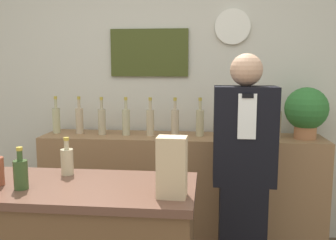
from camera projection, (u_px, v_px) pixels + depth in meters
name	position (u px, v px, depth m)	size (l,w,h in m)	color
back_wall	(167.00, 84.00, 3.30)	(5.20, 0.09, 2.70)	beige
back_shelf	(181.00, 191.00, 3.14)	(2.29, 0.44, 0.94)	#8E6642
shopkeeper	(243.00, 175.00, 2.48)	(0.40, 0.25, 1.59)	black
potted_plant	(306.00, 110.00, 2.92)	(0.33, 0.33, 0.41)	#B27047
paper_bag	(172.00, 167.00, 1.71)	(0.14, 0.10, 0.28)	tan
counter_bottle_3	(21.00, 173.00, 1.83)	(0.07, 0.07, 0.21)	#324B23
counter_bottle_4	(67.00, 161.00, 2.08)	(0.07, 0.07, 0.21)	tan
shelf_bottle_0	(56.00, 119.00, 3.18)	(0.06, 0.06, 0.32)	tan
shelf_bottle_1	(79.00, 120.00, 3.16)	(0.06, 0.06, 0.32)	tan
shelf_bottle_2	(102.00, 121.00, 3.11)	(0.06, 0.06, 0.32)	tan
shelf_bottle_3	(126.00, 121.00, 3.09)	(0.06, 0.06, 0.32)	tan
shelf_bottle_4	(150.00, 121.00, 3.07)	(0.06, 0.06, 0.32)	tan
shelf_bottle_5	(175.00, 122.00, 3.05)	(0.06, 0.06, 0.32)	tan
shelf_bottle_6	(200.00, 122.00, 3.05)	(0.06, 0.06, 0.32)	tan
shelf_bottle_7	(225.00, 122.00, 3.02)	(0.06, 0.06, 0.32)	tan
shelf_bottle_8	(251.00, 123.00, 2.99)	(0.06, 0.06, 0.32)	tan
shelf_bottle_9	(277.00, 123.00, 2.96)	(0.06, 0.06, 0.32)	tan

